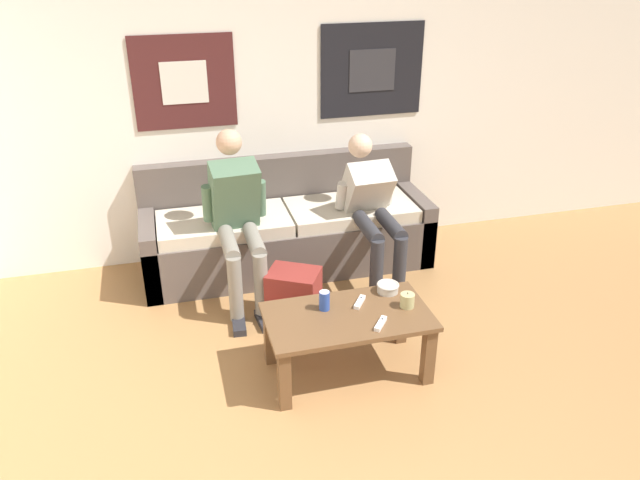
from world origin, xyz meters
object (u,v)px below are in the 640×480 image
pillar_candle (407,300)px  game_controller_near_left (381,324)px  coffee_table (348,326)px  person_seated_adult (237,214)px  backpack (293,297)px  person_seated_teen (372,206)px  drink_can_blue (324,300)px  game_controller_near_right (360,302)px  ceramic_bowl (388,287)px  couch (287,231)px

pillar_candle → game_controller_near_left: bearing=-146.4°
coffee_table → person_seated_adult: size_ratio=0.81×
person_seated_adult → backpack: bearing=-54.4°
coffee_table → pillar_candle: 0.40m
person_seated_teen → backpack: (-0.72, -0.45, -0.43)m
coffee_table → drink_can_blue: drink_can_blue is taller
drink_can_blue → game_controller_near_right: (0.23, 0.00, -0.05)m
person_seated_adult → pillar_candle: (0.87, -1.11, -0.20)m
backpack → game_controller_near_right: 0.70m
backpack → drink_can_blue: size_ratio=3.52×
ceramic_bowl → pillar_candle: size_ratio=1.43×
person_seated_teen → backpack: 0.95m
couch → person_seated_teen: person_seated_teen is taller
coffee_table → pillar_candle: bearing=-1.2°
person_seated_adult → game_controller_near_right: 1.20m
couch → person_seated_adult: (-0.44, -0.38, 0.37)m
person_seated_adult → drink_can_blue: bearing=-69.6°
pillar_candle → game_controller_near_right: (-0.27, 0.10, -0.03)m
couch → game_controller_near_right: bearing=-83.3°
pillar_candle → game_controller_near_left: size_ratio=0.75×
coffee_table → pillar_candle: (0.38, -0.01, 0.13)m
couch → ceramic_bowl: size_ratio=15.96×
person_seated_teen → person_seated_adult: bearing=-178.9°
coffee_table → backpack: bearing=105.7°
couch → person_seated_adult: 0.69m
couch → ceramic_bowl: bearing=-73.6°
coffee_table → person_seated_teen: person_seated_teen is taller
pillar_candle → game_controller_near_left: 0.27m
game_controller_near_left → game_controller_near_right: bearing=100.1°
backpack → drink_can_blue: 0.66m
person_seated_adult → ceramic_bowl: person_seated_adult is taller
couch → backpack: size_ratio=5.26×
person_seated_adult → game_controller_near_left: 1.44m
drink_can_blue → game_controller_near_right: drink_can_blue is taller
person_seated_adult → pillar_candle: 1.43m
drink_can_blue → game_controller_near_left: drink_can_blue is taller
game_controller_near_right → drink_can_blue: bearing=-179.5°
backpack → game_controller_near_right: game_controller_near_right is taller
person_seated_teen → backpack: bearing=-148.2°
backpack → game_controller_near_left: bearing=-67.7°
coffee_table → person_seated_adult: person_seated_adult is taller
backpack → drink_can_blue: bearing=-83.3°
coffee_table → person_seated_teen: 1.27m
person_seated_adult → game_controller_near_right: size_ratio=8.99×
pillar_candle → couch: bearing=106.2°
pillar_candle → backpack: bearing=129.8°
ceramic_bowl → game_controller_near_left: (-0.17, -0.34, -0.02)m
coffee_table → game_controller_near_left: game_controller_near_left is taller
coffee_table → backpack: (-0.19, 0.67, -0.16)m
game_controller_near_right → ceramic_bowl: bearing=22.4°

